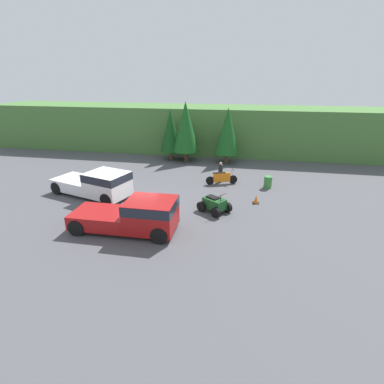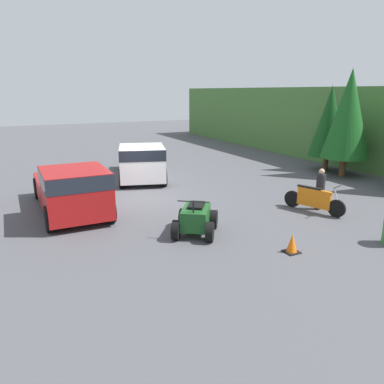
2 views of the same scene
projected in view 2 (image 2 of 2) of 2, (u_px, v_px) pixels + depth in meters
name	position (u px, v px, depth m)	size (l,w,h in m)	color
ground_plane	(141.00, 199.00, 15.95)	(80.00, 80.00, 0.00)	#4C4C51
tree_left	(330.00, 121.00, 20.98)	(2.10, 2.10, 4.78)	brown
tree_mid_left	(348.00, 114.00, 19.39)	(2.46, 2.46, 5.60)	brown
pickup_truck_red	(72.00, 188.00, 13.79)	(5.60, 2.26, 1.85)	maroon
pickup_truck_second	(142.00, 161.00, 19.25)	(6.09, 3.74, 1.85)	white
dirt_bike	(314.00, 200.00, 14.14)	(2.35, 1.02, 1.16)	black
quad_atv	(196.00, 219.00, 11.98)	(2.21, 2.08, 1.24)	black
rider_person	(320.00, 187.00, 14.35)	(0.42, 0.42, 1.61)	black
traffic_cone	(292.00, 244.00, 10.62)	(0.42, 0.42, 0.55)	black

